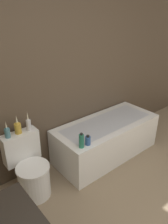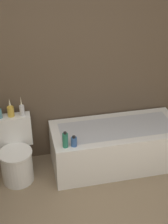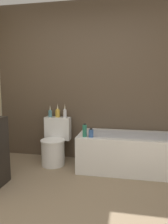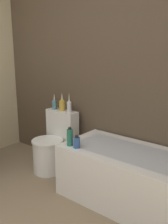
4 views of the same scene
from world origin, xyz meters
The scene contains 8 objects.
wall_back_tiled centered at (0.00, 2.08, 1.30)m, with size 6.40×0.06×2.60m.
bathtub centered at (0.76, 1.69, 0.27)m, with size 1.58×0.68×0.54m.
toilet centered at (-0.46, 1.73, 0.31)m, with size 0.43×0.54×0.73m.
vase_gold centered at (-0.58, 1.91, 0.80)m, with size 0.06×0.06×0.20m.
vase_silver centered at (-0.46, 1.92, 0.81)m, with size 0.08×0.08×0.23m.
vase_bronze centered at (-0.33, 1.90, 0.81)m, with size 0.06×0.06×0.24m.
shampoo_bottle_tall centered at (0.09, 1.45, 0.63)m, with size 0.06×0.06×0.19m.
shampoo_bottle_short centered at (0.19, 1.44, 0.60)m, with size 0.07×0.07×0.13m.
Camera 3 is at (0.68, -1.52, 1.32)m, focal length 35.00 mm.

